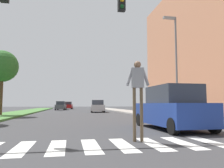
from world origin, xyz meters
TOP-DOWN VIEW (x-y plane):
  - ground_plane at (0.00, 30.00)m, footprint 140.00×140.00m
  - crosswalk at (0.00, 7.23)m, footprint 7.65×2.20m
  - median_strip at (-6.64, 28.00)m, footprint 3.48×64.00m
  - tree_far at (-6.92, 23.09)m, footprint 2.95×2.95m
  - sidewalk_right at (7.58, 28.00)m, footprint 3.00×64.00m
  - traffic_light_gantry at (-2.99, 9.06)m, footprint 7.74×0.30m
  - street_lamp_right at (6.98, 16.03)m, footprint 1.02×0.24m
  - pedestrian_performer at (1.48, 7.66)m, footprint 0.75×0.31m
  - suv_crossing at (4.01, 10.61)m, footprint 2.08×4.65m
  - sedan_midblock at (3.22, 32.25)m, footprint 2.25×4.46m
  - sedan_distant at (-2.34, 44.67)m, footprint 2.07×4.62m
  - sedan_far_horizon at (-1.03, 52.77)m, footprint 2.12×4.37m

SIDE VIEW (x-z plane):
  - ground_plane at x=0.00m, z-range 0.00..0.00m
  - crosswalk at x=0.00m, z-range 0.00..0.01m
  - median_strip at x=-6.64m, z-range 0.00..0.15m
  - sidewalk_right at x=7.58m, z-range 0.00..0.15m
  - sedan_distant at x=-2.34m, z-range -0.06..1.60m
  - sedan_far_horizon at x=-1.03m, z-range -0.06..1.60m
  - sedan_midblock at x=3.22m, z-range -0.06..1.63m
  - suv_crossing at x=4.01m, z-range -0.05..1.92m
  - pedestrian_performer at x=1.48m, z-range 0.42..2.91m
  - traffic_light_gantry at x=-2.99m, z-range 1.31..7.31m
  - street_lamp_right at x=6.98m, z-range 0.84..8.34m
  - tree_far at x=-6.92m, z-range 1.63..7.63m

